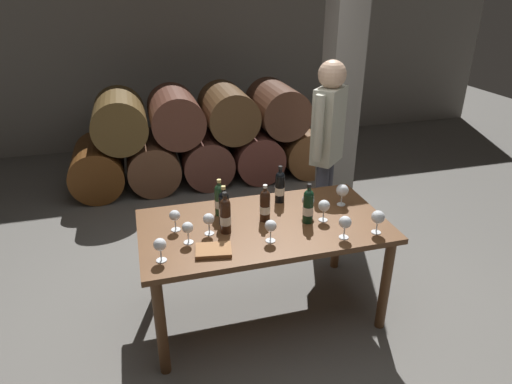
{
  "coord_description": "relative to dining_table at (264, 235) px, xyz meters",
  "views": [
    {
      "loc": [
        -0.78,
        -2.57,
        2.28
      ],
      "look_at": [
        0.0,
        0.2,
        0.91
      ],
      "focal_mm": 31.24,
      "sensor_mm": 36.0,
      "label": 1
    }
  ],
  "objects": [
    {
      "name": "wine_glass_0",
      "position": [
        -0.72,
        -0.26,
        0.2
      ],
      "size": [
        0.08,
        0.08,
        0.15
      ],
      "color": "white",
      "rests_on": "dining_table"
    },
    {
      "name": "wine_glass_1",
      "position": [
        -0.6,
        0.08,
        0.2
      ],
      "size": [
        0.07,
        0.07,
        0.15
      ],
      "color": "white",
      "rests_on": "dining_table"
    },
    {
      "name": "stone_pillar",
      "position": [
        1.3,
        1.6,
        0.63
      ],
      "size": [
        0.32,
        0.32,
        2.6
      ],
      "primitive_type": "cube",
      "color": "gray",
      "rests_on": "ground_plane"
    },
    {
      "name": "wine_bottle_0",
      "position": [
        -0.26,
        0.08,
        0.21
      ],
      "size": [
        0.07,
        0.07,
        0.28
      ],
      "color": "black",
      "rests_on": "dining_table"
    },
    {
      "name": "wine_bottle_4",
      "position": [
        0.02,
        0.05,
        0.21
      ],
      "size": [
        0.07,
        0.07,
        0.27
      ],
      "color": "black",
      "rests_on": "dining_table"
    },
    {
      "name": "wine_bottle_2",
      "position": [
        -0.28,
        -0.04,
        0.22
      ],
      "size": [
        0.07,
        0.07,
        0.29
      ],
      "color": "black",
      "rests_on": "dining_table"
    },
    {
      "name": "wine_bottle_5",
      "position": [
        0.3,
        -0.06,
        0.22
      ],
      "size": [
        0.07,
        0.07,
        0.29
      ],
      "color": "black",
      "rests_on": "dining_table"
    },
    {
      "name": "barrel_stack",
      "position": [
        0.0,
        2.6,
        -0.13
      ],
      "size": [
        3.12,
        0.9,
        1.15
      ],
      "color": "#5E3414",
      "rests_on": "ground_plane"
    },
    {
      "name": "wine_glass_8",
      "position": [
        0.45,
        -0.32,
        0.2
      ],
      "size": [
        0.08,
        0.08,
        0.16
      ],
      "color": "white",
      "rests_on": "dining_table"
    },
    {
      "name": "wine_bottle_3",
      "position": [
        0.21,
        0.29,
        0.22
      ],
      "size": [
        0.07,
        0.07,
        0.29
      ],
      "color": "black",
      "rests_on": "dining_table"
    },
    {
      "name": "wine_glass_6",
      "position": [
        0.41,
        -0.07,
        0.2
      ],
      "size": [
        0.08,
        0.08,
        0.16
      ],
      "color": "white",
      "rests_on": "dining_table"
    },
    {
      "name": "sommelier_presenting",
      "position": [
        0.79,
        0.75,
        0.37
      ],
      "size": [
        0.38,
        0.37,
        1.72
      ],
      "color": "#383842",
      "rests_on": "ground_plane"
    },
    {
      "name": "wine_glass_9",
      "position": [
        0.69,
        -0.32,
        0.2
      ],
      "size": [
        0.09,
        0.09,
        0.16
      ],
      "color": "white",
      "rests_on": "dining_table"
    },
    {
      "name": "wine_glass_5",
      "position": [
        0.64,
        0.12,
        0.21
      ],
      "size": [
        0.09,
        0.09,
        0.16
      ],
      "color": "white",
      "rests_on": "dining_table"
    },
    {
      "name": "wine_bottle_1",
      "position": [
        -0.26,
        0.21,
        0.21
      ],
      "size": [
        0.07,
        0.07,
        0.27
      ],
      "color": "#19381E",
      "rests_on": "dining_table"
    },
    {
      "name": "cellar_back_wall",
      "position": [
        0.0,
        4.2,
        0.73
      ],
      "size": [
        10.0,
        0.24,
        2.8
      ],
      "primitive_type": "cube",
      "color": "gray",
      "rests_on": "ground_plane"
    },
    {
      "name": "wine_glass_4",
      "position": [
        0.34,
        0.04,
        0.21
      ],
      "size": [
        0.09,
        0.09,
        0.16
      ],
      "color": "white",
      "rests_on": "dining_table"
    },
    {
      "name": "dining_table",
      "position": [
        0.0,
        0.0,
        0.0
      ],
      "size": [
        1.7,
        0.9,
        0.76
      ],
      "color": "brown",
      "rests_on": "ground_plane"
    },
    {
      "name": "ground_plane",
      "position": [
        0.0,
        0.0,
        -0.67
      ],
      "size": [
        14.0,
        14.0,
        0.0
      ],
      "primitive_type": "plane",
      "color": "#66635E"
    },
    {
      "name": "wine_glass_2",
      "position": [
        -0.02,
        -0.23,
        0.2
      ],
      "size": [
        0.08,
        0.08,
        0.15
      ],
      "color": "white",
      "rests_on": "dining_table"
    },
    {
      "name": "wine_glass_7",
      "position": [
        -0.53,
        -0.11,
        0.2
      ],
      "size": [
        0.07,
        0.07,
        0.15
      ],
      "color": "white",
      "rests_on": "dining_table"
    },
    {
      "name": "tasting_notebook",
      "position": [
        -0.4,
        -0.26,
        0.11
      ],
      "size": [
        0.24,
        0.19,
        0.03
      ],
      "primitive_type": "cube",
      "rotation": [
        0.0,
        0.0,
        -0.17
      ],
      "color": "#936038",
      "rests_on": "dining_table"
    },
    {
      "name": "wine_glass_3",
      "position": [
        -0.39,
        -0.03,
        0.2
      ],
      "size": [
        0.08,
        0.08,
        0.15
      ],
      "color": "white",
      "rests_on": "dining_table"
    }
  ]
}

